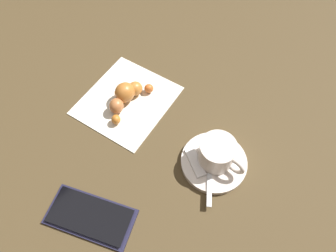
{
  "coord_description": "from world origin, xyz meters",
  "views": [
    {
      "loc": [
        -0.23,
        0.2,
        0.54
      ],
      "look_at": [
        0.01,
        -0.02,
        0.02
      ],
      "focal_mm": 32.18,
      "sensor_mm": 36.0,
      "label": 1
    }
  ],
  "objects": [
    {
      "name": "napkin",
      "position": [
        0.12,
        -0.0,
        0.0
      ],
      "size": [
        0.22,
        0.23,
        0.0
      ],
      "primitive_type": "cube",
      "rotation": [
        0.0,
        0.0,
        0.27
      ],
      "color": "white",
      "rests_on": "ground"
    },
    {
      "name": "sugar_packet",
      "position": [
        -0.09,
        0.0,
        0.01
      ],
      "size": [
        0.06,
        0.04,
        0.01
      ],
      "primitive_type": "cube",
      "rotation": [
        0.0,
        0.0,
        9.04
      ],
      "color": "white",
      "rests_on": "saucer"
    },
    {
      "name": "teaspoon",
      "position": [
        -0.1,
        -0.03,
        0.01
      ],
      "size": [
        0.11,
        0.11,
        0.01
      ],
      "color": "silver",
      "rests_on": "saucer"
    },
    {
      "name": "ground_plane",
      "position": [
        0.0,
        0.0,
        0.0
      ],
      "size": [
        1.8,
        1.8,
        0.0
      ],
      "primitive_type": "plane",
      "color": "#483921"
    },
    {
      "name": "cell_phone",
      "position": [
        -0.03,
        0.21,
        0.01
      ],
      "size": [
        0.17,
        0.14,
        0.01
      ],
      "color": "#1D1B33",
      "rests_on": "ground"
    },
    {
      "name": "croissant",
      "position": [
        0.12,
        0.0,
        0.02
      ],
      "size": [
        0.07,
        0.13,
        0.04
      ],
      "color": "#C66028",
      "rests_on": "napkin"
    },
    {
      "name": "espresso_cup",
      "position": [
        -0.11,
        -0.03,
        0.04
      ],
      "size": [
        0.09,
        0.07,
        0.05
      ],
      "color": "silver",
      "rests_on": "saucer"
    },
    {
      "name": "saucer",
      "position": [
        -0.11,
        -0.03,
        0.01
      ],
      "size": [
        0.13,
        0.13,
        0.01
      ],
      "primitive_type": "cylinder",
      "color": "silver",
      "rests_on": "ground"
    }
  ]
}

